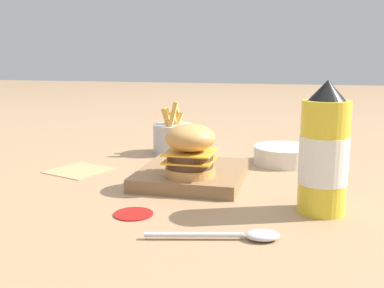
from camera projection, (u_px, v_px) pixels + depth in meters
name	position (u px, v px, depth m)	size (l,w,h in m)	color
ground_plane	(231.00, 176.00, 0.94)	(6.00, 6.00, 0.00)	#9E7A56
serving_board	(192.00, 174.00, 0.90)	(0.23, 0.20, 0.03)	olive
burger	(190.00, 149.00, 0.84)	(0.09, 0.09, 0.10)	tan
ketchup_bottle	(324.00, 154.00, 0.71)	(0.08, 0.08, 0.21)	yellow
fries_basket	(174.00, 138.00, 1.15)	(0.11, 0.11, 0.14)	#B7B7BC
side_bowl	(284.00, 154.00, 1.04)	(0.14, 0.14, 0.04)	silver
spoon	(246.00, 235.00, 0.62)	(0.06, 0.18, 0.01)	silver
ketchup_puddle	(133.00, 213.00, 0.71)	(0.06, 0.06, 0.00)	#9E140F
parchment_square	(79.00, 170.00, 0.98)	(0.15, 0.15, 0.00)	tan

